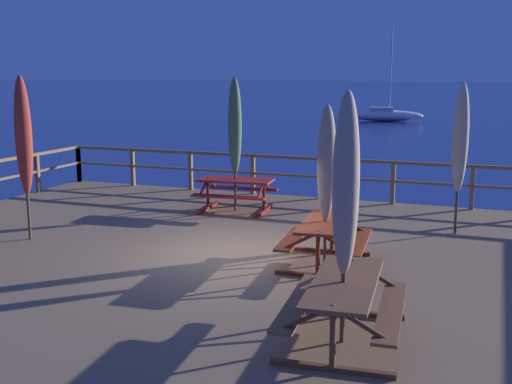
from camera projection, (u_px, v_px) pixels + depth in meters
ground_plane at (239, 288)px, 11.66m from camera, size 600.00×600.00×0.00m
wooden_deck at (239, 271)px, 11.60m from camera, size 15.30×11.40×0.64m
railing_waterside_far at (320, 170)px, 16.50m from camera, size 15.10×0.10×1.09m
picnic_table_mid_centre at (326, 233)px, 10.83m from camera, size 1.56×1.94×0.78m
picnic_table_front_left at (344, 296)px, 7.74m from camera, size 1.58×2.21×0.78m
picnic_table_back_right at (235, 188)px, 15.10m from camera, size 1.88×1.56×0.78m
patio_umbrella_tall_mid_right at (327, 164)px, 10.61m from camera, size 0.32×0.32×2.73m
patio_umbrella_tall_front at (346, 186)px, 7.43m from camera, size 0.32×0.32×3.05m
patio_umbrella_tall_mid_left at (235, 127)px, 14.86m from camera, size 0.32×0.32×3.15m
patio_umbrella_short_back at (24, 136)px, 12.22m from camera, size 0.32×0.32×3.20m
patio_umbrella_short_mid at (460, 138)px, 12.69m from camera, size 0.32×0.32×3.07m
sailboat_distant at (385, 115)px, 51.66m from camera, size 6.22×2.95×7.72m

